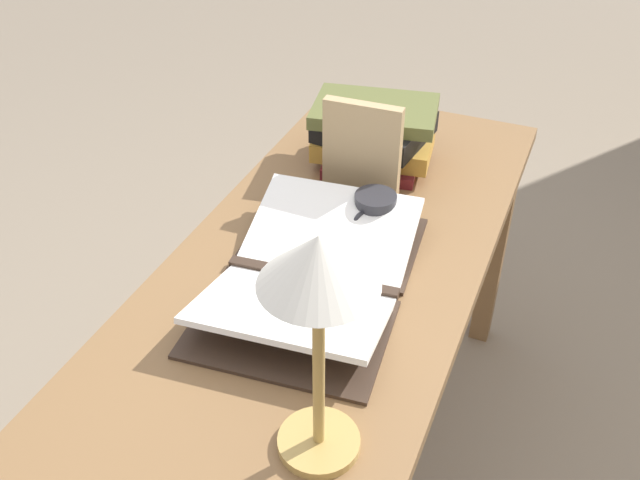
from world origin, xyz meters
TOP-DOWN VIEW (x-y plane):
  - ground_plane at (0.00, 0.00)m, footprint 12.00×12.00m
  - reading_desk at (0.00, 0.00)m, footprint 1.50×0.63m
  - open_book at (0.10, 0.00)m, footprint 0.59×0.41m
  - book_stack_tall at (-0.40, -0.04)m, footprint 0.26×0.33m
  - book_standing_upright at (-0.23, -0.02)m, footprint 0.03×0.18m
  - reading_lamp at (0.46, 0.17)m, footprint 0.16×0.16m
  - coffee_mug at (-0.13, 0.05)m, footprint 0.12×0.09m

SIDE VIEW (x-z plane):
  - ground_plane at x=0.00m, z-range 0.00..0.00m
  - reading_desk at x=0.00m, z-range 0.27..1.03m
  - open_book at x=0.10m, z-range 0.74..0.82m
  - coffee_mug at x=-0.13m, z-range 0.76..0.84m
  - book_stack_tall at x=-0.40m, z-range 0.76..0.92m
  - book_standing_upright at x=-0.23m, z-range 0.76..1.00m
  - reading_lamp at x=0.46m, z-range 0.87..1.28m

